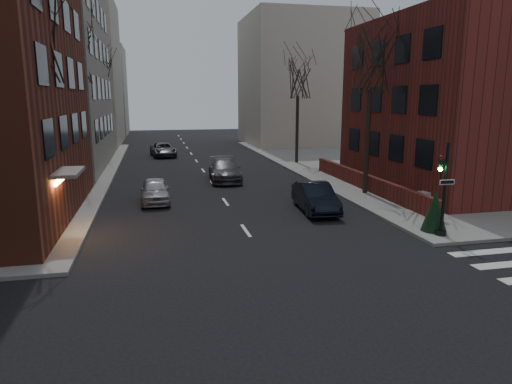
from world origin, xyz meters
The scene contains 20 objects.
sidewalk_far_right centered at (29.00, 30.00, 0.07)m, with size 44.00×44.00×0.15m, color gray.
building_right_brick centered at (16.50, 19.00, 5.50)m, with size 12.00×14.00×11.00m, color maroon.
low_wall_right centered at (9.30, 19.00, 0.65)m, with size 0.35×16.00×1.00m, color maroon.
building_distant_la centered at (-15.00, 55.00, 9.00)m, with size 14.00×16.00×18.00m, color #B3A997.
building_distant_ra centered at (15.00, 50.00, 8.00)m, with size 14.00×14.00×16.00m, color #B3A997.
building_distant_lb centered at (-13.00, 72.00, 7.00)m, with size 10.00×12.00×14.00m, color #B3A997.
traffic_signal centered at (7.94, 8.99, 1.91)m, with size 0.76×0.44×4.00m.
tree_left_a centered at (-8.80, 14.00, 8.47)m, with size 4.18×4.18×10.26m.
tree_left_b centered at (-8.80, 26.00, 8.91)m, with size 4.40×4.40×10.80m.
tree_left_c centered at (-8.80, 40.00, 8.03)m, with size 3.96×3.96×9.72m.
tree_right_a centered at (8.80, 18.00, 8.03)m, with size 3.96×3.96×9.72m.
tree_right_b centered at (8.80, 32.00, 7.59)m, with size 3.74×3.74×9.18m.
streetlamp_near centered at (-8.20, 22.00, 4.24)m, with size 0.36×0.36×6.28m.
streetlamp_far centered at (-8.20, 42.00, 4.24)m, with size 0.36×0.36×6.28m.
parked_sedan centered at (4.34, 14.75, 0.76)m, with size 1.61×4.62×1.52m, color black.
car_lane_silver centered at (-3.99, 18.82, 0.69)m, with size 1.64×4.08×1.39m, color #A5A6AB.
car_lane_gray centered at (1.04, 24.93, 0.78)m, with size 2.19×5.38×1.56m, color #45454A.
car_lane_far centered at (-3.00, 40.22, 0.69)m, with size 2.29×4.97×1.38m, color #47464C.
sandwich_board centered at (9.75, 13.11, 0.66)m, with size 0.45×0.63×1.02m, color silver.
evergreen_shrub centered at (8.06, 9.64, 1.07)m, with size 1.10×1.10×1.84m, color black.
Camera 1 is at (-3.96, -7.70, 5.98)m, focal length 32.00 mm.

